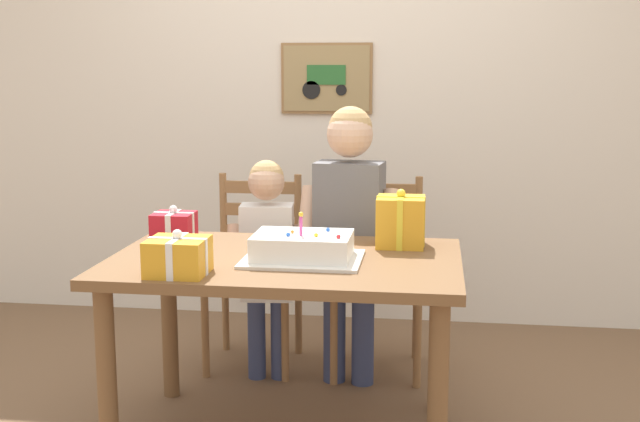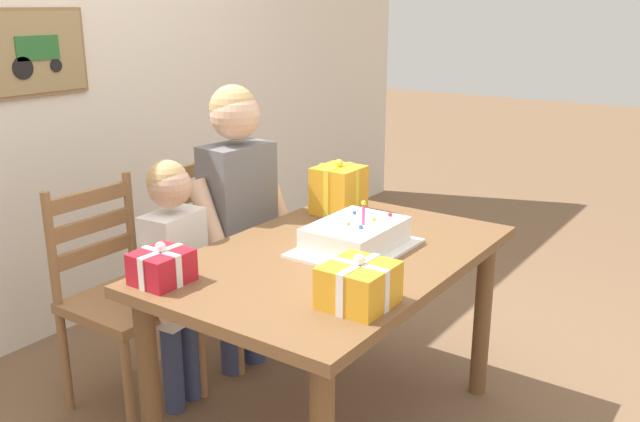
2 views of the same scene
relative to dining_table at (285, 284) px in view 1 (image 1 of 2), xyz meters
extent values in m
cube|color=silver|center=(0.00, 1.64, 0.67)|extent=(6.40, 0.08, 2.60)
cube|color=olive|center=(-0.05, 1.59, 0.75)|extent=(0.51, 0.02, 0.39)
cube|color=#9E8456|center=(-0.05, 1.58, 0.75)|extent=(0.48, 0.01, 0.36)
cube|color=#28662D|center=(-0.05, 1.57, 0.77)|extent=(0.22, 0.01, 0.11)
cylinder|color=black|center=(-0.13, 1.57, 0.69)|extent=(0.10, 0.01, 0.10)
cylinder|color=black|center=(0.03, 1.57, 0.69)|extent=(0.06, 0.01, 0.06)
cube|color=brown|center=(0.00, 0.00, 0.08)|extent=(1.33, 0.86, 0.04)
cylinder|color=brown|center=(-0.58, -0.35, -0.28)|extent=(0.07, 0.07, 0.69)
cylinder|color=brown|center=(0.58, -0.35, -0.28)|extent=(0.07, 0.07, 0.69)
cylinder|color=brown|center=(-0.58, 0.35, -0.28)|extent=(0.07, 0.07, 0.69)
cylinder|color=brown|center=(0.58, 0.35, -0.28)|extent=(0.07, 0.07, 0.69)
cube|color=white|center=(0.07, -0.04, 0.11)|extent=(0.44, 0.34, 0.01)
cube|color=white|center=(0.07, -0.04, 0.16)|extent=(0.36, 0.26, 0.09)
cylinder|color=#E04C9E|center=(0.07, -0.07, 0.24)|extent=(0.01, 0.01, 0.07)
sphere|color=yellow|center=(0.07, -0.07, 0.29)|extent=(0.02, 0.02, 0.02)
sphere|color=red|center=(0.22, -0.10, 0.21)|extent=(0.02, 0.02, 0.02)
sphere|color=blue|center=(0.03, -0.09, 0.21)|extent=(0.02, 0.02, 0.02)
sphere|color=yellow|center=(0.13, -0.08, 0.21)|extent=(0.02, 0.02, 0.02)
sphere|color=blue|center=(0.16, 0.02, 0.21)|extent=(0.02, 0.02, 0.02)
sphere|color=orange|center=(0.04, -0.04, 0.21)|extent=(0.01, 0.01, 0.01)
cube|color=gold|center=(-0.32, -0.30, 0.17)|extent=(0.20, 0.19, 0.13)
cube|color=white|center=(-0.32, -0.30, 0.17)|extent=(0.21, 0.02, 0.13)
cube|color=white|center=(-0.32, -0.30, 0.17)|extent=(0.02, 0.19, 0.13)
sphere|color=white|center=(-0.32, -0.30, 0.25)|extent=(0.04, 0.04, 0.04)
cube|color=gold|center=(0.42, 0.26, 0.20)|extent=(0.19, 0.18, 0.20)
cube|color=yellow|center=(0.42, 0.26, 0.20)|extent=(0.20, 0.02, 0.21)
cube|color=yellow|center=(0.42, 0.26, 0.20)|extent=(0.02, 0.19, 0.21)
sphere|color=yellow|center=(0.42, 0.26, 0.32)|extent=(0.04, 0.04, 0.04)
cube|color=red|center=(-0.53, 0.30, 0.16)|extent=(0.17, 0.15, 0.10)
cube|color=white|center=(-0.53, 0.30, 0.16)|extent=(0.17, 0.02, 0.11)
cube|color=white|center=(-0.53, 0.30, 0.16)|extent=(0.02, 0.16, 0.11)
sphere|color=white|center=(-0.53, 0.30, 0.22)|extent=(0.04, 0.04, 0.04)
cube|color=#996B42|center=(-0.30, 0.77, -0.18)|extent=(0.42, 0.42, 0.04)
cylinder|color=#996B42|center=(-0.11, 0.58, -0.41)|extent=(0.04, 0.04, 0.43)
cylinder|color=#996B42|center=(-0.49, 0.58, -0.41)|extent=(0.04, 0.04, 0.43)
cylinder|color=#996B42|center=(-0.11, 0.96, -0.41)|extent=(0.04, 0.04, 0.43)
cylinder|color=#996B42|center=(-0.49, 0.96, -0.41)|extent=(0.04, 0.04, 0.43)
cylinder|color=#996B42|center=(-0.11, 0.96, 0.07)|extent=(0.04, 0.04, 0.45)
cylinder|color=#996B42|center=(-0.49, 0.96, 0.07)|extent=(0.04, 0.04, 0.45)
cube|color=#996B42|center=(-0.30, 0.96, 0.00)|extent=(0.36, 0.02, 0.06)
cube|color=#996B42|center=(-0.30, 0.96, 0.11)|extent=(0.36, 0.02, 0.06)
cube|color=#996B42|center=(-0.30, 0.96, 0.22)|extent=(0.36, 0.02, 0.06)
cube|color=#996B42|center=(0.30, 0.77, -0.18)|extent=(0.44, 0.44, 0.04)
cylinder|color=#996B42|center=(0.50, 0.59, -0.41)|extent=(0.04, 0.04, 0.43)
cylinder|color=#996B42|center=(0.12, 0.58, -0.41)|extent=(0.04, 0.04, 0.43)
cylinder|color=#996B42|center=(0.48, 0.97, -0.41)|extent=(0.04, 0.04, 0.43)
cylinder|color=#996B42|center=(0.10, 0.96, -0.41)|extent=(0.04, 0.04, 0.43)
cylinder|color=#996B42|center=(0.48, 0.97, 0.07)|extent=(0.04, 0.04, 0.45)
cylinder|color=#996B42|center=(0.10, 0.96, 0.07)|extent=(0.04, 0.04, 0.45)
cube|color=#996B42|center=(0.29, 0.96, 0.00)|extent=(0.36, 0.04, 0.06)
cube|color=#996B42|center=(0.29, 0.96, 0.11)|extent=(0.36, 0.04, 0.06)
cube|color=#996B42|center=(0.29, 0.96, 0.22)|extent=(0.36, 0.04, 0.06)
cylinder|color=#38426B|center=(0.25, 0.60, -0.39)|extent=(0.10, 0.10, 0.48)
cylinder|color=#38426B|center=(0.12, 0.62, -0.39)|extent=(0.10, 0.10, 0.48)
cube|color=slate|center=(0.18, 0.61, 0.13)|extent=(0.32, 0.22, 0.55)
cylinder|color=#E0B293|center=(0.36, 0.55, 0.11)|extent=(0.11, 0.23, 0.36)
cylinder|color=#E0B293|center=(-0.01, 0.60, 0.11)|extent=(0.11, 0.23, 0.36)
sphere|color=#E0B293|center=(0.18, 0.61, 0.52)|extent=(0.21, 0.21, 0.21)
sphere|color=tan|center=(0.18, 0.62, 0.55)|extent=(0.20, 0.20, 0.20)
cylinder|color=#38426B|center=(-0.14, 0.62, -0.44)|extent=(0.08, 0.08, 0.39)
cylinder|color=#38426B|center=(-0.25, 0.61, -0.44)|extent=(0.08, 0.08, 0.39)
cube|color=white|center=(-0.20, 0.61, -0.02)|extent=(0.25, 0.17, 0.44)
cylinder|color=tan|center=(-0.04, 0.60, -0.04)|extent=(0.08, 0.19, 0.29)
cylinder|color=tan|center=(-0.34, 0.57, -0.04)|extent=(0.08, 0.19, 0.29)
sphere|color=tan|center=(-0.20, 0.61, 0.30)|extent=(0.17, 0.17, 0.17)
sphere|color=tan|center=(-0.20, 0.62, 0.32)|extent=(0.16, 0.16, 0.16)
camera|label=1|loc=(0.55, -2.98, 0.83)|focal=46.01mm
camera|label=2|loc=(-1.91, -1.26, 0.95)|focal=38.29mm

